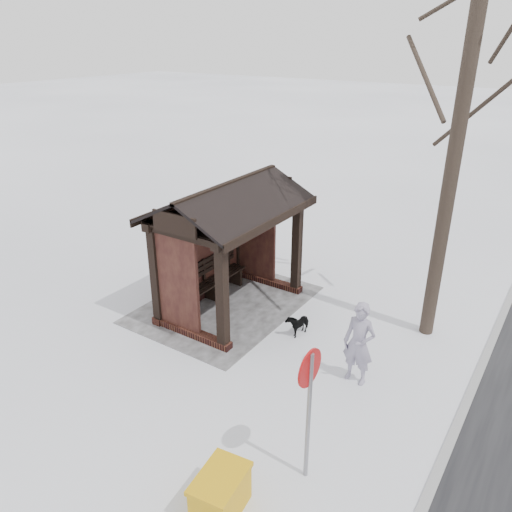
# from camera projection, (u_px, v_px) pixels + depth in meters

# --- Properties ---
(ground) EXTENTS (120.00, 120.00, 0.00)m
(ground) POSITION_uv_depth(u_px,v_px,m) (232.00, 307.00, 11.97)
(ground) COLOR white
(ground) RESTS_ON ground
(kerb) EXTENTS (120.00, 0.15, 0.06)m
(kerb) POSITION_uv_depth(u_px,v_px,m) (472.00, 389.00, 9.18)
(kerb) COLOR gray
(kerb) RESTS_ON ground
(trampled_patch) EXTENTS (4.20, 3.20, 0.02)m
(trampled_patch) POSITION_uv_depth(u_px,v_px,m) (225.00, 304.00, 12.07)
(trampled_patch) COLOR #97979C
(trampled_patch) RESTS_ON ground
(bus_shelter) EXTENTS (3.60, 2.40, 3.09)m
(bus_shelter) POSITION_uv_depth(u_px,v_px,m) (224.00, 221.00, 11.17)
(bus_shelter) COLOR #361613
(bus_shelter) RESTS_ON ground
(tree_near) EXTENTS (3.42, 3.42, 9.03)m
(tree_near) POSITION_uv_depth(u_px,v_px,m) (476.00, 23.00, 8.47)
(tree_near) COLOR black
(tree_near) RESTS_ON ground
(pedestrian) EXTENTS (0.41, 0.61, 1.64)m
(pedestrian) POSITION_uv_depth(u_px,v_px,m) (359.00, 344.00, 9.11)
(pedestrian) COLOR #928AA2
(pedestrian) RESTS_ON ground
(dog) EXTENTS (0.63, 0.35, 0.51)m
(dog) POSITION_uv_depth(u_px,v_px,m) (298.00, 323.00, 10.81)
(dog) COLOR black
(dog) RESTS_ON ground
(grit_bin) EXTENTS (0.91, 0.68, 0.65)m
(grit_bin) POSITION_uv_depth(u_px,v_px,m) (221.00, 494.00, 6.71)
(grit_bin) COLOR #CE960C
(grit_bin) RESTS_ON ground
(road_sign) EXTENTS (0.56, 0.10, 2.20)m
(road_sign) POSITION_uv_depth(u_px,v_px,m) (309.00, 387.00, 6.77)
(road_sign) COLOR gray
(road_sign) RESTS_ON ground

